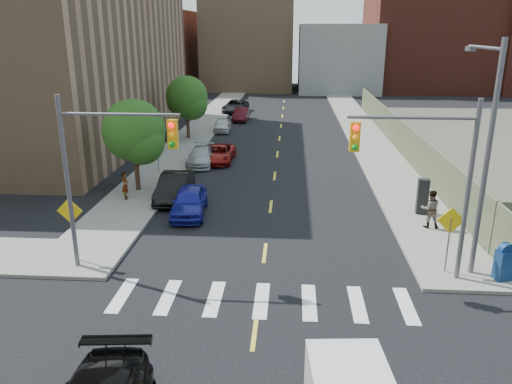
# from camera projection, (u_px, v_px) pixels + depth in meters

# --- Properties ---
(ground) EXTENTS (160.00, 160.00, 0.00)m
(ground) POSITION_uv_depth(u_px,v_px,m) (249.00, 373.00, 14.07)
(ground) COLOR black
(ground) RESTS_ON ground
(sidewalk_nw) EXTENTS (3.50, 73.00, 0.15)m
(sidewalk_nw) POSITION_uv_depth(u_px,v_px,m) (210.00, 118.00, 53.92)
(sidewalk_nw) COLOR gray
(sidewalk_nw) RESTS_ON ground
(sidewalk_ne) EXTENTS (3.50, 73.00, 0.15)m
(sidewalk_ne) POSITION_uv_depth(u_px,v_px,m) (355.00, 120.00, 52.87)
(sidewalk_ne) COLOR gray
(sidewalk_ne) RESTS_ON ground
(fence_north) EXTENTS (0.12, 44.00, 2.50)m
(fence_north) POSITION_uv_depth(u_px,v_px,m) (399.00, 135.00, 39.58)
(fence_north) COLOR #666748
(fence_north) RESTS_ON ground
(building_nw) EXTENTS (22.00, 30.00, 16.00)m
(building_nw) POSITION_uv_depth(u_px,v_px,m) (16.00, 45.00, 41.52)
(building_nw) COLOR #8C6B4C
(building_nw) RESTS_ON ground
(bg_bldg_west) EXTENTS (14.00, 18.00, 12.00)m
(bg_bldg_west) POSITION_uv_depth(u_px,v_px,m) (149.00, 51.00, 80.07)
(bg_bldg_west) COLOR #592319
(bg_bldg_west) RESTS_ON ground
(bg_bldg_midwest) EXTENTS (14.00, 16.00, 15.00)m
(bg_bldg_midwest) POSITION_uv_depth(u_px,v_px,m) (250.00, 41.00, 80.41)
(bg_bldg_midwest) COLOR #8C6B4C
(bg_bldg_midwest) RESTS_ON ground
(bg_bldg_center) EXTENTS (12.00, 16.00, 10.00)m
(bg_bldg_center) POSITION_uv_depth(u_px,v_px,m) (337.00, 58.00, 78.35)
(bg_bldg_center) COLOR gray
(bg_bldg_center) RESTS_ON ground
(bg_bldg_east) EXTENTS (18.00, 18.00, 16.00)m
(bg_bldg_east) POSITION_uv_depth(u_px,v_px,m) (427.00, 38.00, 78.36)
(bg_bldg_east) COLOR #592319
(bg_bldg_east) RESTS_ON ground
(signal_nw) EXTENTS (4.59, 0.30, 7.00)m
(signal_nw) POSITION_uv_depth(u_px,v_px,m) (104.00, 161.00, 18.76)
(signal_nw) COLOR #59595E
(signal_nw) RESTS_ON ground
(signal_ne) EXTENTS (4.59, 0.30, 7.00)m
(signal_ne) POSITION_uv_depth(u_px,v_px,m) (428.00, 167.00, 17.95)
(signal_ne) COLOR #59595E
(signal_ne) RESTS_ON ground
(streetlight_ne) EXTENTS (0.25, 3.70, 9.00)m
(streetlight_ne) POSITION_uv_depth(u_px,v_px,m) (485.00, 144.00, 18.44)
(streetlight_ne) COLOR #59595E
(streetlight_ne) RESTS_ON ground
(warn_sign_nw) EXTENTS (1.06, 0.06, 2.83)m
(warn_sign_nw) POSITION_uv_depth(u_px,v_px,m) (71.00, 218.00, 20.15)
(warn_sign_nw) COLOR #59595E
(warn_sign_nw) RESTS_ON ground
(warn_sign_ne) EXTENTS (1.06, 0.06, 2.83)m
(warn_sign_ne) POSITION_uv_depth(u_px,v_px,m) (450.00, 228.00, 19.13)
(warn_sign_ne) COLOR #59595E
(warn_sign_ne) RESTS_ON ground
(warn_sign_midwest) EXTENTS (1.06, 0.06, 2.83)m
(warn_sign_midwest) POSITION_uv_depth(u_px,v_px,m) (157.00, 145.00, 32.94)
(warn_sign_midwest) COLOR #59595E
(warn_sign_midwest) RESTS_ON ground
(tree_west_near) EXTENTS (3.66, 3.64, 5.52)m
(tree_west_near) POSITION_uv_depth(u_px,v_px,m) (134.00, 134.00, 28.75)
(tree_west_near) COLOR #332114
(tree_west_near) RESTS_ON ground
(tree_west_far) EXTENTS (3.66, 3.64, 5.52)m
(tree_west_far) POSITION_uv_depth(u_px,v_px,m) (187.00, 100.00, 42.97)
(tree_west_far) COLOR #332114
(tree_west_far) RESTS_ON ground
(parked_car_blue) EXTENTS (2.01, 4.33, 1.44)m
(parked_car_blue) POSITION_uv_depth(u_px,v_px,m) (189.00, 201.00, 25.95)
(parked_car_blue) COLOR navy
(parked_car_blue) RESTS_ON ground
(parked_car_black) EXTENTS (1.66, 4.57, 1.50)m
(parked_car_black) POSITION_uv_depth(u_px,v_px,m) (175.00, 187.00, 28.25)
(parked_car_black) COLOR black
(parked_car_black) RESTS_ON ground
(parked_car_red) EXTENTS (2.14, 4.47, 1.23)m
(parked_car_red) POSITION_uv_depth(u_px,v_px,m) (219.00, 154.00, 36.36)
(parked_car_red) COLOR maroon
(parked_car_red) RESTS_ON ground
(parked_car_silver) EXTENTS (1.94, 4.36, 1.24)m
(parked_car_silver) POSITION_uv_depth(u_px,v_px,m) (201.00, 156.00, 35.60)
(parked_car_silver) COLOR #A2A5A9
(parked_car_silver) RESTS_ON ground
(parked_car_white) EXTENTS (1.63, 3.75, 1.26)m
(parked_car_white) POSITION_uv_depth(u_px,v_px,m) (222.00, 125.00, 47.21)
(parked_car_white) COLOR silver
(parked_car_white) RESTS_ON ground
(parked_car_maroon) EXTENTS (1.56, 4.16, 1.36)m
(parked_car_maroon) POSITION_uv_depth(u_px,v_px,m) (241.00, 114.00, 52.76)
(parked_car_maroon) COLOR #410D14
(parked_car_maroon) RESTS_ON ground
(parked_car_grey) EXTENTS (2.93, 5.50, 1.47)m
(parked_car_grey) POSITION_uv_depth(u_px,v_px,m) (235.00, 106.00, 57.89)
(parked_car_grey) COLOR black
(parked_car_grey) RESTS_ON ground
(mailbox) EXTENTS (0.72, 0.62, 1.50)m
(mailbox) POSITION_uv_depth(u_px,v_px,m) (504.00, 262.00, 18.87)
(mailbox) COLOR navy
(mailbox) RESTS_ON sidewalk_ne
(payphone) EXTENTS (0.58, 0.49, 1.85)m
(payphone) POSITION_uv_depth(u_px,v_px,m) (423.00, 196.00, 25.63)
(payphone) COLOR black
(payphone) RESTS_ON sidewalk_ne
(pedestrian_west) EXTENTS (0.50, 0.65, 1.56)m
(pedestrian_west) POSITION_uv_depth(u_px,v_px,m) (125.00, 185.00, 27.91)
(pedestrian_west) COLOR gray
(pedestrian_west) RESTS_ON sidewalk_nw
(pedestrian_east) EXTENTS (0.93, 0.74, 1.86)m
(pedestrian_east) POSITION_uv_depth(u_px,v_px,m) (430.00, 209.00, 23.82)
(pedestrian_east) COLOR gray
(pedestrian_east) RESTS_ON sidewalk_ne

